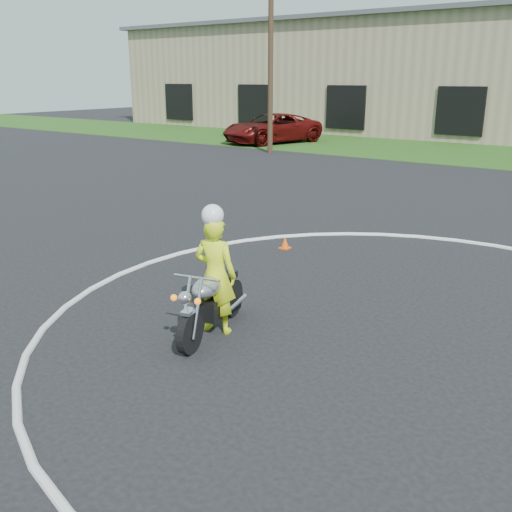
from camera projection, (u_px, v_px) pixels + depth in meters
The scene contains 5 objects.
ground at pixel (310, 410), 7.20m from camera, with size 120.00×120.00×0.00m, color black.
primary_motorcycle at pixel (211, 302), 9.20m from camera, with size 0.82×2.17×1.16m.
rider_primary_grp at pixel (215, 272), 9.17m from camera, with size 0.80×0.62×2.15m.
pickup_grp at pixel (272, 128), 36.35m from camera, with size 4.84×7.21×1.84m.
warehouse at pixel (370, 76), 46.96m from camera, with size 41.00×17.00×8.30m.
Camera 1 is at (3.11, -5.50, 4.02)m, focal length 40.00 mm.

